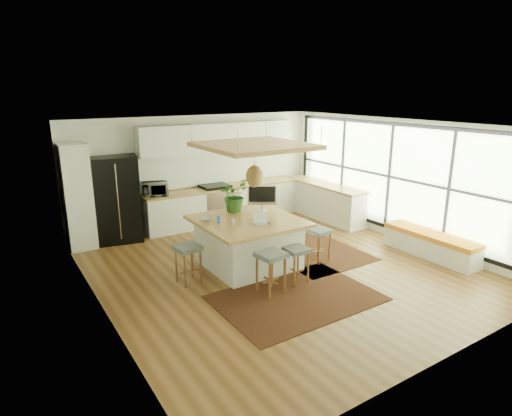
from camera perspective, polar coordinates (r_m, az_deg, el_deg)
floor at (r=8.34m, az=3.04°, el=-7.89°), size 7.00×7.00×0.00m
ceiling at (r=7.67m, az=3.34°, el=10.95°), size 7.00×7.00×0.00m
wall_back at (r=10.86m, az=-7.72°, el=5.03°), size 6.50×0.00×6.50m
wall_front at (r=5.59m, az=24.78°, el=-6.56°), size 6.50×0.00×6.50m
wall_left at (r=6.61m, az=-20.35°, el=-2.76°), size 0.00×7.00×7.00m
wall_right at (r=10.10m, az=18.34°, el=3.58°), size 0.00×7.00×7.00m
window_wall at (r=10.07m, az=18.26°, el=3.84°), size 0.10×6.20×2.60m
pantry at (r=9.74m, az=-22.72°, el=1.36°), size 0.55×0.60×2.25m
back_counter_base at (r=11.02m, az=-4.25°, el=0.43°), size 4.20×0.60×0.88m
back_counter_top at (r=10.91m, az=-4.30°, el=2.76°), size 4.24×0.64×0.05m
backsplash at (r=11.08m, az=-5.09°, el=5.32°), size 4.20×0.02×0.80m
upper_cabinets at (r=10.82m, az=-4.80°, el=9.37°), size 4.20×0.34×0.70m
range at (r=10.89m, az=-5.41°, el=0.55°), size 0.76×0.62×1.00m
right_counter_base at (r=11.42m, az=9.19°, el=0.81°), size 0.60×2.50×0.88m
right_counter_top at (r=11.31m, az=9.29°, el=3.07°), size 0.64×2.54×0.05m
window_bench at (r=9.47m, az=22.21°, el=-4.51°), size 0.52×2.00×0.50m
ceiling_panel at (r=7.91m, az=-0.22°, el=6.37°), size 1.86×1.86×0.80m
rug_near at (r=7.22m, az=5.42°, el=-11.82°), size 2.60×1.80×0.01m
rug_right at (r=9.29m, az=6.72°, el=-5.41°), size 1.80×2.60×0.01m
fridge at (r=9.97m, az=-18.01°, el=0.94°), size 1.08×0.92×1.91m
island at (r=8.26m, az=-1.07°, el=-4.61°), size 1.85×1.85×0.93m
stool_near_left at (r=7.21m, az=1.99°, el=-8.71°), size 0.47×0.47×0.73m
stool_near_right at (r=7.61m, az=5.39°, el=-7.41°), size 0.40×0.40×0.66m
stool_right_front at (r=8.59m, az=8.35°, el=-4.76°), size 0.43×0.43×0.67m
stool_right_back at (r=9.29m, az=3.32°, el=-3.02°), size 0.43×0.43×0.65m
stool_left_side at (r=7.67m, az=-8.98°, el=-7.34°), size 0.45×0.45×0.70m
laptop at (r=7.79m, az=0.83°, el=-1.33°), size 0.33×0.35×0.21m
monitor at (r=8.58m, az=0.80°, el=1.24°), size 0.60×0.50×0.54m
microwave at (r=10.16m, az=-13.30°, el=2.67°), size 0.63×0.45×0.38m
island_plant at (r=8.60m, az=-2.95°, el=1.28°), size 0.86×0.89×0.53m
island_bowl at (r=8.08m, az=-6.59°, el=-1.51°), size 0.24×0.24×0.05m
island_bottle_0 at (r=7.91m, az=-4.87°, el=-1.32°), size 0.07×0.07×0.19m
island_bottle_1 at (r=7.77m, az=-3.02°, el=-1.60°), size 0.07×0.07×0.19m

